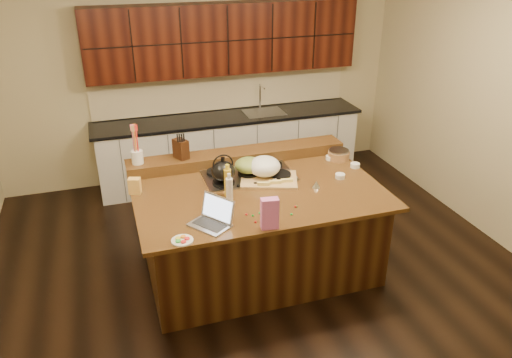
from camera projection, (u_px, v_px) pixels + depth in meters
name	position (u px, v px, depth m)	size (l,w,h in m)	color
room	(258.00, 148.00, 4.70)	(5.52, 5.02, 2.72)	black
island	(258.00, 228.00, 5.08)	(2.40, 1.60, 0.92)	black
back_ledge	(238.00, 156.00, 5.46)	(2.40, 0.30, 0.12)	black
cooktop	(249.00, 175.00, 5.14)	(0.92, 0.52, 0.05)	gray
back_counter	(228.00, 112.00, 6.85)	(3.70, 0.66, 2.40)	silver
kettle	(223.00, 171.00, 4.88)	(0.24, 0.24, 0.21)	black
green_bowl	(249.00, 165.00, 5.09)	(0.28, 0.28, 0.16)	olive
laptop	(213.00, 217.00, 4.26)	(0.41, 0.43, 0.23)	#B7B7BC
oil_bottle	(228.00, 183.00, 4.70)	(0.07, 0.07, 0.27)	gold
vinegar_bottle	(229.00, 191.00, 4.56)	(0.06, 0.06, 0.25)	silver
wooden_tray	(266.00, 169.00, 5.05)	(0.66, 0.57, 0.23)	tan
ramekin_a	(340.00, 176.00, 5.09)	(0.10, 0.10, 0.04)	white
ramekin_b	(355.00, 165.00, 5.33)	(0.10, 0.10, 0.04)	white
ramekin_c	(330.00, 158.00, 5.52)	(0.10, 0.10, 0.04)	white
strainer_bowl	(339.00, 155.00, 5.52)	(0.24, 0.24, 0.09)	#996B3F
kitchen_timer	(316.00, 184.00, 4.89)	(0.08, 0.08, 0.07)	silver
pink_bag	(270.00, 213.00, 4.17)	(0.15, 0.08, 0.28)	#D865B4
candy_plate	(182.00, 240.00, 4.03)	(0.18, 0.18, 0.01)	white
package_box	(135.00, 186.00, 4.76)	(0.11, 0.08, 0.16)	#EAB352
utensil_crock	(137.00, 157.00, 5.11)	(0.12, 0.12, 0.14)	white
knife_block	(181.00, 149.00, 5.22)	(0.10, 0.17, 0.20)	black
gumdrop_0	(265.00, 209.00, 4.50)	(0.02, 0.02, 0.02)	red
gumdrop_1	(260.00, 213.00, 4.43)	(0.02, 0.02, 0.02)	#198C26
gumdrop_2	(246.00, 214.00, 4.41)	(0.02, 0.02, 0.02)	red
gumdrop_3	(296.00, 206.00, 4.54)	(0.02, 0.02, 0.02)	#198C26
gumdrop_4	(295.00, 206.00, 4.54)	(0.02, 0.02, 0.02)	red
gumdrop_5	(262.00, 212.00, 4.45)	(0.02, 0.02, 0.02)	#198C26
gumdrop_6	(271.00, 213.00, 4.43)	(0.02, 0.02, 0.02)	red
gumdrop_7	(291.00, 214.00, 4.41)	(0.02, 0.02, 0.02)	#198C26
gumdrop_8	(256.00, 222.00, 4.29)	(0.02, 0.02, 0.02)	red
gumdrop_9	(262.00, 221.00, 4.31)	(0.02, 0.02, 0.02)	#198C26
gumdrop_10	(275.00, 218.00, 4.35)	(0.02, 0.02, 0.02)	red
gumdrop_11	(253.00, 216.00, 4.39)	(0.02, 0.02, 0.02)	#198C26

